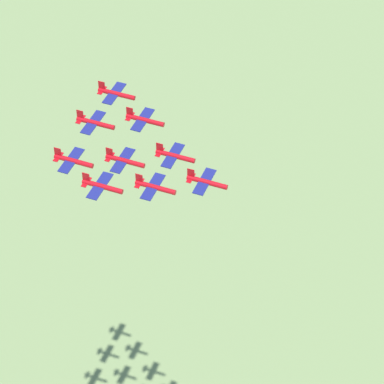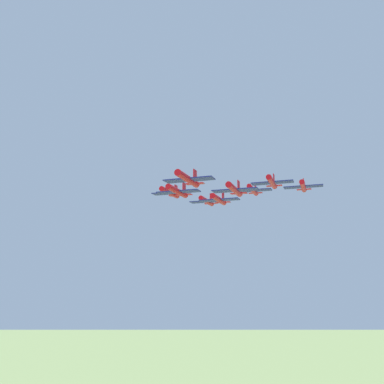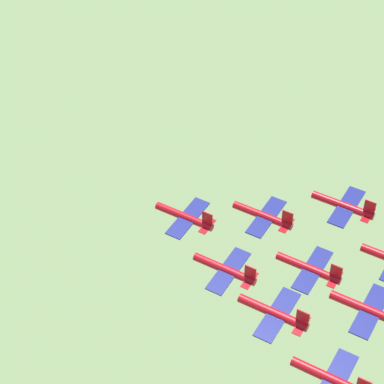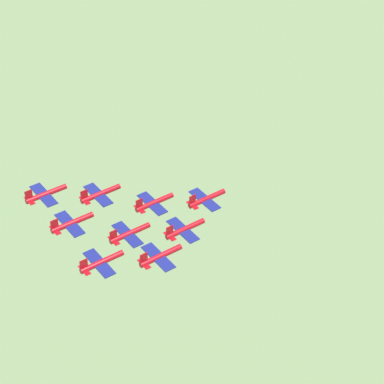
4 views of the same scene
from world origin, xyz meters
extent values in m
cylinder|color=#B20C14|center=(-51.78, 29.34, 176.93)|extent=(9.53, 5.92, 1.24)
cube|color=navy|center=(-51.18, 29.66, 176.93)|extent=(6.89, 9.63, 0.20)
cube|color=#B20C14|center=(-48.10, 31.32, 178.48)|extent=(1.67, 1.00, 2.48)
cube|color=#B20C14|center=(-48.10, 31.32, 176.93)|extent=(2.81, 3.77, 0.14)
cylinder|color=#B20C14|center=(-39.39, 28.88, 176.62)|extent=(9.53, 5.92, 1.24)
cube|color=navy|center=(-38.79, 29.20, 176.62)|extent=(6.89, 9.63, 0.20)
cube|color=#B20C14|center=(-35.71, 30.87, 178.18)|extent=(1.67, 1.00, 2.48)
cube|color=#B20C14|center=(-35.71, 30.87, 176.62)|extent=(2.81, 3.77, 0.14)
cylinder|color=#B20C14|center=(-45.36, 39.95, 177.14)|extent=(9.53, 5.92, 1.24)
cube|color=navy|center=(-44.76, 40.27, 177.14)|extent=(6.89, 9.63, 0.20)
cube|color=#B20C14|center=(-41.68, 41.93, 178.69)|extent=(1.67, 1.00, 2.48)
cube|color=#B20C14|center=(-41.68, 41.93, 177.14)|extent=(2.81, 3.77, 0.14)
cylinder|color=#B20C14|center=(-26.99, 28.43, 180.06)|extent=(9.53, 5.92, 1.24)
cube|color=navy|center=(-26.40, 28.75, 180.06)|extent=(6.89, 9.63, 0.20)
cube|color=#B20C14|center=(-23.32, 30.41, 181.62)|extent=(1.67, 1.00, 2.48)
cube|color=#B20C14|center=(-23.32, 30.41, 180.06)|extent=(2.81, 3.77, 0.14)
cylinder|color=#B20C14|center=(-32.97, 39.49, 176.81)|extent=(9.53, 5.92, 1.24)
cube|color=navy|center=(-32.37, 39.81, 176.81)|extent=(6.89, 9.63, 0.20)
cube|color=#B20C14|center=(-29.29, 41.48, 178.37)|extent=(1.67, 1.00, 2.48)
cube|color=#B20C14|center=(-29.29, 41.48, 176.81)|extent=(2.81, 3.77, 0.14)
cylinder|color=#B20C14|center=(-38.94, 50.56, 179.32)|extent=(9.53, 5.92, 1.24)
cube|color=navy|center=(-38.34, 50.88, 179.32)|extent=(6.89, 9.63, 0.20)
cube|color=#B20C14|center=(-35.26, 52.54, 180.88)|extent=(1.67, 1.00, 2.48)
cube|color=#B20C14|center=(-35.26, 52.54, 179.32)|extent=(2.81, 3.77, 0.14)
cylinder|color=#B20C14|center=(-14.60, 27.97, 180.87)|extent=(9.53, 5.92, 1.24)
cube|color=navy|center=(-14.00, 28.29, 180.87)|extent=(6.89, 9.63, 0.20)
cube|color=#B20C14|center=(-10.92, 29.96, 182.43)|extent=(1.67, 1.00, 2.48)
cube|color=#B20C14|center=(-10.92, 29.96, 180.87)|extent=(2.81, 3.77, 0.14)
cylinder|color=#B20C14|center=(-20.57, 39.04, 180.77)|extent=(9.53, 5.92, 1.24)
cube|color=navy|center=(-19.98, 39.36, 180.77)|extent=(6.89, 9.63, 0.20)
cube|color=#B20C14|center=(-16.90, 41.02, 182.33)|extent=(1.67, 1.00, 2.48)
cube|color=#B20C14|center=(-16.90, 41.02, 180.77)|extent=(2.81, 3.77, 0.14)
cylinder|color=#B20C14|center=(-26.55, 50.10, 178.60)|extent=(9.53, 5.92, 1.24)
cube|color=navy|center=(-25.95, 50.42, 178.60)|extent=(6.89, 9.63, 0.20)
cube|color=#B20C14|center=(-22.87, 52.09, 180.15)|extent=(1.67, 1.00, 2.48)
cube|color=#B20C14|center=(-22.87, 52.09, 178.60)|extent=(2.81, 3.77, 0.14)
camera|label=1|loc=(-169.27, 134.35, 324.87)|focal=85.00mm
camera|label=2|loc=(-96.07, -20.65, 160.80)|focal=35.00mm
camera|label=3|loc=(21.27, -13.63, 259.72)|focal=70.00mm
camera|label=4|loc=(-30.92, 167.14, 285.72)|focal=70.00mm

